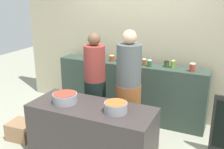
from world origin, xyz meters
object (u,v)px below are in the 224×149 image
Objects in this scene: preserve_jar_4 at (122,60)px; preserve_jar_9 at (173,64)px; preserve_jar_7 at (150,63)px; cooking_pot_left at (65,98)px; preserve_jar_5 at (136,60)px; preserve_jar_2 at (112,58)px; preserve_jar_6 at (144,62)px; preserve_jar_10 at (192,67)px; preserve_jar_8 at (167,64)px; preserve_jar_1 at (92,56)px; cook_with_tongs at (95,89)px; bread_crate at (22,130)px; cook_in_cap at (128,95)px; preserve_jar_0 at (86,55)px; cooking_pot_center at (116,107)px; preserve_jar_3 at (119,58)px.

preserve_jar_9 is at bearing 5.76° from preserve_jar_4.
preserve_jar_7 is 1.60m from cooking_pot_left.
preserve_jar_7 is (0.29, -0.12, 0.00)m from preserve_jar_5.
cooking_pot_left is (-0.03, -1.46, -0.23)m from preserve_jar_2.
preserve_jar_10 is at bearing -2.29° from preserve_jar_6.
preserve_jar_9 is (0.11, -0.01, 0.01)m from preserve_jar_8.
preserve_jar_4 is (0.61, -0.01, -0.02)m from preserve_jar_1.
preserve_jar_10 is at bearing 26.42° from cook_with_tongs.
preserve_jar_7 is at bearing 44.97° from cook_with_tongs.
preserve_jar_7 is (0.11, -0.04, 0.00)m from preserve_jar_6.
cook_with_tongs is 1.34m from bread_crate.
preserve_jar_7 is 0.84m from cook_in_cap.
preserve_jar_6 is at bearing 92.83° from cook_in_cap.
preserve_jar_8 is (1.50, 0.07, -0.01)m from preserve_jar_0.
preserve_jar_7 is (0.73, -0.08, 0.01)m from preserve_jar_2.
preserve_jar_8 is (0.27, 0.09, -0.01)m from preserve_jar_7.
preserve_jar_0 is 1.13m from preserve_jar_6.
preserve_jar_8 reaches higher than cooking_pot_left.
preserve_jar_9 is (0.48, 0.05, 0.01)m from preserve_jar_6.
preserve_jar_7 is 1.38m from cooking_pot_center.
cooking_pot_center is 0.17× the size of cook_in_cap.
preserve_jar_5 is at bearing 64.08° from cook_with_tongs.
preserve_jar_4 is 1.03× the size of preserve_jar_8.
preserve_jar_0 reaches higher than cooking_pot_center.
cook_in_cap is (0.70, 0.60, -0.06)m from cooking_pot_left.
preserve_jar_4 is 0.06× the size of cook_in_cap.
preserve_jar_8 is at bearing -2.75° from preserve_jar_5.
preserve_jar_6 reaches higher than cooking_pot_left.
preserve_jar_5 is at bearing 47.20° from bread_crate.
cook_in_cap is (0.67, -0.86, -0.29)m from preserve_jar_2.
bread_crate is (-1.55, -1.39, -0.96)m from preserve_jar_6.
cooking_pot_center is at bearing -48.42° from preserve_jar_0.
preserve_jar_3 is 0.88m from preserve_jar_8.
preserve_jar_9 reaches higher than cooking_pot_center.
cook_with_tongs is (0.09, 0.70, -0.11)m from cooking_pot_left.
cooking_pot_center is 0.96m from cook_with_tongs.
preserve_jar_4 reaches higher than cooking_pot_left.
preserve_jar_8 is 0.06× the size of cook_in_cap.
preserve_jar_10 is at bearing -0.17° from preserve_jar_1.
preserve_jar_9 is at bearing 166.29° from preserve_jar_10.
cooking_pot_left is at bearing -100.96° from preserve_jar_4.
preserve_jar_5 is 0.06× the size of cook_in_cap.
preserve_jar_9 is at bearing -1.51° from preserve_jar_3.
cooking_pot_center is (0.49, -1.36, -0.23)m from preserve_jar_4.
cook_in_cap is at bearing 40.60° from cooking_pot_left.
preserve_jar_3 is 0.62m from preserve_jar_7.
preserve_jar_7 is at bearing -10.16° from preserve_jar_3.
preserve_jar_2 reaches higher than cooking_pot_left.
bread_crate is (-1.36, -1.47, -0.95)m from preserve_jar_5.
preserve_jar_5 is at bearing 1.53° from preserve_jar_3.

